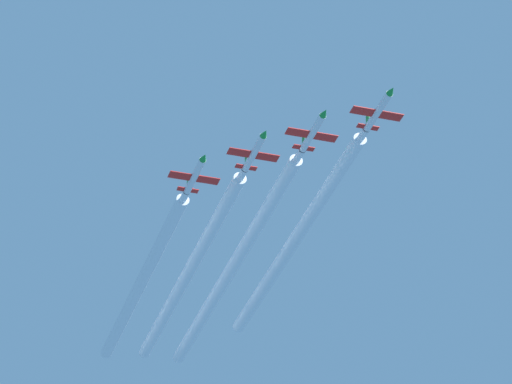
{
  "coord_description": "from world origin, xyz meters",
  "views": [
    {
      "loc": [
        67.82,
        208.0,
        2.04
      ],
      "look_at": [
        -0.0,
        -16.69,
        146.95
      ],
      "focal_mm": 105.96,
      "sensor_mm": 36.0,
      "label": 1
    }
  ],
  "objects_px": {
    "jet_lead": "(379,110)",
    "jet_third_echelon": "(255,151)",
    "jet_fourth_echelon": "(195,175)",
    "jet_second_echelon": "(313,131)"
  },
  "relations": [
    {
      "from": "jet_lead",
      "to": "jet_third_echelon",
      "type": "xyz_separation_m",
      "value": [
        17.55,
        -14.97,
        -2.35
      ]
    },
    {
      "from": "jet_third_echelon",
      "to": "jet_lead",
      "type": "bearing_deg",
      "value": 139.54
    },
    {
      "from": "jet_second_echelon",
      "to": "jet_third_echelon",
      "type": "bearing_deg",
      "value": -39.46
    },
    {
      "from": "jet_second_echelon",
      "to": "jet_fourth_echelon",
      "type": "height_order",
      "value": "jet_second_echelon"
    },
    {
      "from": "jet_lead",
      "to": "jet_fourth_echelon",
      "type": "height_order",
      "value": "jet_lead"
    },
    {
      "from": "jet_lead",
      "to": "jet_third_echelon",
      "type": "height_order",
      "value": "jet_lead"
    },
    {
      "from": "jet_lead",
      "to": "jet_third_echelon",
      "type": "distance_m",
      "value": 23.19
    },
    {
      "from": "jet_second_echelon",
      "to": "jet_fourth_echelon",
      "type": "distance_m",
      "value": 22.97
    },
    {
      "from": "jet_fourth_echelon",
      "to": "jet_lead",
      "type": "bearing_deg",
      "value": 138.28
    },
    {
      "from": "jet_third_echelon",
      "to": "jet_fourth_echelon",
      "type": "relative_size",
      "value": 1.0
    }
  ]
}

